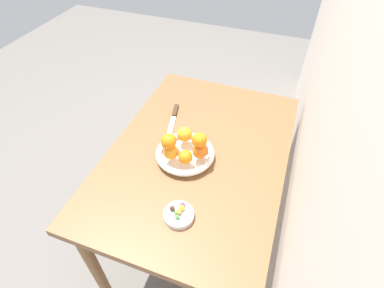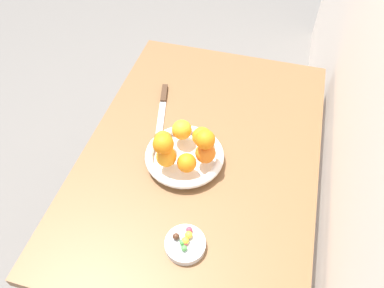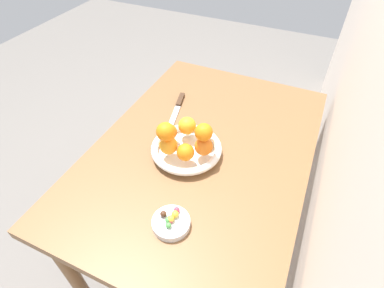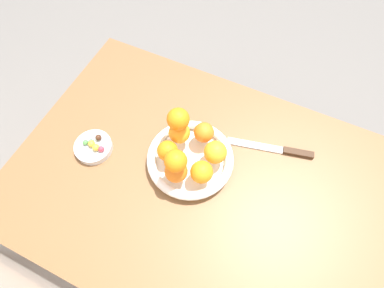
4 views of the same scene
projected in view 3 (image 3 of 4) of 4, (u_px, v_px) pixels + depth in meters
ground_plane at (200, 245)px, 1.62m from camera, size 6.00×6.00×0.00m
dining_table at (202, 163)px, 1.17m from camera, size 1.10×0.76×0.74m
fruit_bowl at (186, 149)px, 1.07m from camera, size 0.25×0.25×0.04m
candy_dish at (171, 223)px, 0.86m from camera, size 0.11×0.11×0.02m
orange_0 at (169, 132)px, 1.06m from camera, size 0.06×0.06×0.06m
orange_1 at (169, 145)px, 1.01m from camera, size 0.06×0.06×0.06m
orange_2 at (185, 152)px, 0.99m from camera, size 0.06×0.06×0.06m
orange_3 at (204, 146)px, 1.01m from camera, size 0.06×0.06×0.06m
orange_4 at (204, 132)px, 1.06m from camera, size 0.06×0.06×0.06m
orange_5 at (187, 126)px, 1.08m from camera, size 0.07×0.07×0.07m
orange_6 at (204, 132)px, 0.97m from camera, size 0.06×0.06×0.06m
orange_7 at (166, 132)px, 0.97m from camera, size 0.06×0.06×0.06m
candy_ball_0 at (168, 225)px, 0.84m from camera, size 0.02×0.02×0.02m
candy_ball_1 at (175, 215)px, 0.86m from camera, size 0.02×0.02×0.02m
candy_ball_2 at (171, 219)px, 0.85m from camera, size 0.02×0.02×0.02m
candy_ball_3 at (168, 220)px, 0.85m from camera, size 0.02×0.02×0.02m
candy_ball_4 at (175, 214)px, 0.86m from camera, size 0.02×0.02×0.02m
candy_ball_5 at (177, 210)px, 0.87m from camera, size 0.02×0.02×0.02m
candy_ball_6 at (163, 214)px, 0.86m from camera, size 0.02×0.02×0.02m
candy_ball_7 at (170, 221)px, 0.85m from camera, size 0.01×0.01×0.01m
knife at (177, 108)px, 1.27m from camera, size 0.26×0.08×0.01m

